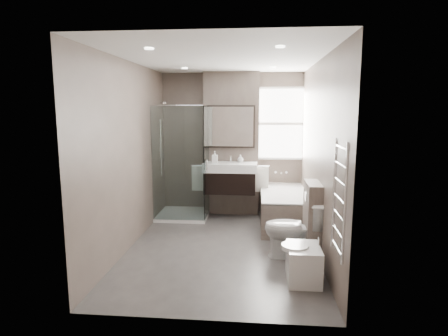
# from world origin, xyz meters

# --- Properties ---
(room) EXTENTS (2.70, 3.90, 2.70)m
(room) POSITION_xyz_m (0.00, 0.00, 1.30)
(room) COLOR #464240
(room) RESTS_ON ground
(vanity_pier) EXTENTS (1.00, 0.25, 2.60)m
(vanity_pier) POSITION_xyz_m (0.00, 1.77, 1.30)
(vanity_pier) COLOR #5C5149
(vanity_pier) RESTS_ON ground
(vanity) EXTENTS (0.95, 0.47, 0.66)m
(vanity) POSITION_xyz_m (0.00, 1.43, 0.74)
(vanity) COLOR black
(vanity) RESTS_ON vanity_pier
(mirror_cabinet) EXTENTS (0.86, 0.08, 0.76)m
(mirror_cabinet) POSITION_xyz_m (0.00, 1.61, 1.63)
(mirror_cabinet) COLOR black
(mirror_cabinet) RESTS_ON vanity_pier
(towel_left) EXTENTS (0.24, 0.06, 0.44)m
(towel_left) POSITION_xyz_m (-0.56, 1.40, 0.72)
(towel_left) COLOR silver
(towel_left) RESTS_ON vanity_pier
(towel_right) EXTENTS (0.24, 0.06, 0.44)m
(towel_right) POSITION_xyz_m (0.56, 1.40, 0.72)
(towel_right) COLOR silver
(towel_right) RESTS_ON vanity_pier
(shower_enclosure) EXTENTS (0.90, 0.90, 2.00)m
(shower_enclosure) POSITION_xyz_m (-0.75, 1.35, 0.49)
(shower_enclosure) COLOR white
(shower_enclosure) RESTS_ON ground
(bathtub) EXTENTS (0.75, 1.60, 0.57)m
(bathtub) POSITION_xyz_m (0.92, 1.10, 0.32)
(bathtub) COLOR #5C5149
(bathtub) RESTS_ON ground
(window) EXTENTS (0.98, 0.06, 1.33)m
(window) POSITION_xyz_m (0.90, 1.88, 1.68)
(window) COLOR white
(window) RESTS_ON room
(toilet) EXTENTS (0.80, 0.50, 0.78)m
(toilet) POSITION_xyz_m (0.97, -0.31, 0.39)
(toilet) COLOR white
(toilet) RESTS_ON ground
(cistern_box) EXTENTS (0.19, 0.55, 1.00)m
(cistern_box) POSITION_xyz_m (1.21, -0.25, 0.50)
(cistern_box) COLOR #5C5149
(cistern_box) RESTS_ON ground
(bidet) EXTENTS (0.44, 0.51, 0.53)m
(bidet) POSITION_xyz_m (1.01, -0.99, 0.22)
(bidet) COLOR white
(bidet) RESTS_ON ground
(towel_radiator) EXTENTS (0.03, 0.49, 1.10)m
(towel_radiator) POSITION_xyz_m (1.25, -1.60, 1.12)
(towel_radiator) COLOR silver
(towel_radiator) RESTS_ON room
(soap_bottle_a) EXTENTS (0.09, 0.09, 0.21)m
(soap_bottle_a) POSITION_xyz_m (-0.27, 1.43, 1.10)
(soap_bottle_a) COLOR white
(soap_bottle_a) RESTS_ON vanity
(soap_bottle_b) EXTENTS (0.11, 0.11, 0.14)m
(soap_bottle_b) POSITION_xyz_m (0.18, 1.52, 1.07)
(soap_bottle_b) COLOR white
(soap_bottle_b) RESTS_ON vanity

